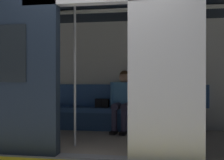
{
  "coord_description": "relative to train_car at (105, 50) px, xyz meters",
  "views": [
    {
      "loc": [
        -0.91,
        3.71,
        1.02
      ],
      "look_at": [
        -0.06,
        -1.11,
        0.99
      ],
      "focal_mm": 47.62,
      "sensor_mm": 36.0,
      "label": 1
    }
  ],
  "objects": [
    {
      "name": "train_car",
      "position": [
        0.0,
        0.0,
        0.0
      ],
      "size": [
        6.4,
        2.48,
        2.29
      ],
      "color": "silver",
      "rests_on": "ground_plane"
    },
    {
      "name": "handbag",
      "position": [
        0.24,
        -0.96,
        -0.97
      ],
      "size": [
        0.26,
        0.15,
        0.17
      ],
      "color": "black",
      "rests_on": "bench_seat"
    },
    {
      "name": "book",
      "position": [
        -0.6,
        -0.94,
        -1.04
      ],
      "size": [
        0.24,
        0.27,
        0.03
      ],
      "primitive_type": "cube",
      "rotation": [
        0.0,
        0.0,
        0.53
      ],
      "color": "#33723F",
      "rests_on": "bench_seat"
    },
    {
      "name": "grab_pole_door",
      "position": [
        0.34,
        0.52,
        -0.41
      ],
      "size": [
        0.04,
        0.04,
        2.15
      ],
      "primitive_type": "cylinder",
      "color": "silver",
      "rests_on": "ground_plane"
    },
    {
      "name": "grab_pole_far",
      "position": [
        -0.46,
        0.44,
        -0.41
      ],
      "size": [
        0.04,
        0.04,
        2.15
      ],
      "primitive_type": "cylinder",
      "color": "silver",
      "rests_on": "ground_plane"
    },
    {
      "name": "ground_plane",
      "position": [
        -0.06,
        1.07,
        -1.49
      ],
      "size": [
        60.0,
        60.0,
        0.0
      ],
      "primitive_type": "plane",
      "color": "gray"
    },
    {
      "name": "person_seated",
      "position": [
        -0.19,
        -0.85,
        -0.83
      ],
      "size": [
        0.55,
        0.7,
        1.16
      ],
      "color": "#4C8CC6",
      "rests_on": "ground_plane"
    },
    {
      "name": "bench_seat",
      "position": [
        -0.06,
        -0.9,
        -1.15
      ],
      "size": [
        2.97,
        0.44,
        0.44
      ],
      "color": "#38609E",
      "rests_on": "ground_plane"
    }
  ]
}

